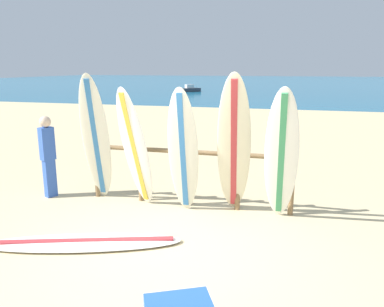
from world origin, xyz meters
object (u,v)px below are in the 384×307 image
surfboard_leaning_left (135,149)px  beachgoer_standing (48,153)px  surfboard_rack (188,167)px  surfboard_lying_on_sand (83,242)px  surfboard_leaning_center_right (281,157)px  surfboard_leaning_center_left (183,152)px  surfboard_leaning_center (234,147)px  surfboard_leaning_far_left (96,139)px  small_boat_offshore (189,89)px

surfboard_leaning_left → beachgoer_standing: (-1.85, 0.19, -0.22)m
surfboard_rack → surfboard_lying_on_sand: surfboard_rack is taller
surfboard_leaning_center_right → surfboard_lying_on_sand: bearing=-151.1°
surfboard_leaning_center_left → surfboard_leaning_center: bearing=5.7°
surfboard_leaning_center → surfboard_leaning_center_right: (0.74, -0.11, -0.09)m
surfboard_leaning_center_left → beachgoer_standing: bearing=176.1°
surfboard_leaning_center_left → beachgoer_standing: 2.69m
surfboard_leaning_far_left → small_boat_offshore: bearing=102.3°
surfboard_leaning_far_left → surfboard_leaning_center_left: (1.65, -0.16, -0.10)m
surfboard_rack → surfboard_leaning_center_left: surfboard_leaning_center_left is taller
surfboard_rack → surfboard_lying_on_sand: size_ratio=1.32×
surfboard_leaning_far_left → beachgoer_standing: 1.07m
surfboard_leaning_center_left → surfboard_leaning_center_right: surfboard_leaning_center_right is taller
surfboard_leaning_far_left → surfboard_leaning_center: size_ratio=0.99×
small_boat_offshore → beachgoer_standing: bearing=-79.6°
surfboard_leaning_far_left → surfboard_leaning_left: bearing=-11.3°
surfboard_leaning_center_left → beachgoer_standing: (-2.68, 0.18, -0.22)m
surfboard_leaning_center_left → surfboard_leaning_center_right: bearing=-0.9°
surfboard_leaning_far_left → surfboard_leaning_left: size_ratio=1.09×
surfboard_leaning_center_left → surfboard_leaning_center_right: (1.55, -0.03, 0.02)m
surfboard_rack → surfboard_lying_on_sand: bearing=-117.9°
surfboard_leaning_center_left → surfboard_leaning_far_left: bearing=174.6°
beachgoer_standing → small_boat_offshore: beachgoer_standing is taller
surfboard_leaning_center → beachgoer_standing: (-3.49, 0.10, -0.33)m
surfboard_leaning_far_left → small_boat_offshore: (-6.56, 30.16, -0.91)m
beachgoer_standing → surfboard_lying_on_sand: bearing=-44.9°
surfboard_rack → small_boat_offshore: size_ratio=1.74×
beachgoer_standing → small_boat_offshore: size_ratio=0.73×
surfboard_leaning_center_right → small_boat_offshore: size_ratio=1.03×
surfboard_leaning_center → surfboard_lying_on_sand: (-1.85, -1.54, -1.15)m
surfboard_leaning_left → surfboard_leaning_center_right: 2.39m
surfboard_rack → surfboard_leaning_center_right: surfboard_leaning_center_right is taller
surfboard_lying_on_sand → surfboard_leaning_center_right: bearing=28.9°
surfboard_leaning_far_left → small_boat_offshore: size_ratio=1.11×
beachgoer_standing → surfboard_rack: bearing=5.2°
surfboard_leaning_far_left → small_boat_offshore: surfboard_leaning_far_left is taller
beachgoer_standing → surfboard_leaning_center_right: bearing=-2.8°
surfboard_leaning_center → surfboard_leaning_center_right: size_ratio=1.09×
surfboard_leaning_center → small_boat_offshore: 31.57m
surfboard_rack → small_boat_offshore: 31.00m
surfboard_leaning_left → surfboard_lying_on_sand: size_ratio=0.76×
surfboard_leaning_left → surfboard_leaning_center: size_ratio=0.90×
surfboard_leaning_left → surfboard_lying_on_sand: surfboard_leaning_left is taller
surfboard_leaning_left → beachgoer_standing: 1.87m
surfboard_leaning_left → surfboard_leaning_center_right: bearing=-0.4°
surfboard_lying_on_sand → beachgoer_standing: bearing=135.1°
surfboard_leaning_left → small_boat_offshore: (-7.38, 30.33, -0.81)m
surfboard_leaning_far_left → beachgoer_standing: surfboard_leaning_far_left is taller
surfboard_rack → beachgoer_standing: (-2.64, -0.24, 0.15)m
surfboard_rack → surfboard_leaning_center: 1.04m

